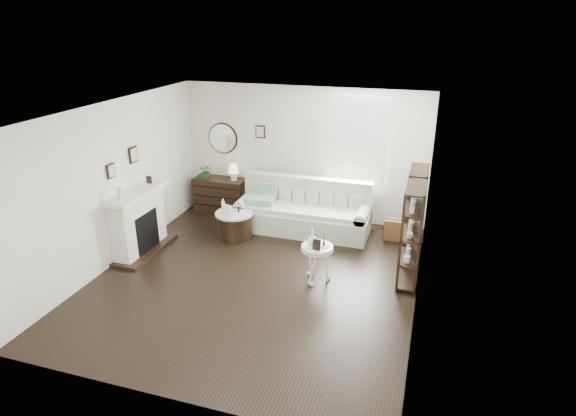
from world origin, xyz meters
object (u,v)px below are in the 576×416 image
(sofa, at_px, (304,214))
(dresser, at_px, (221,195))
(pedestal_table, at_px, (317,249))
(drum_table, at_px, (234,224))

(sofa, relative_size, dresser, 2.32)
(dresser, relative_size, pedestal_table, 1.81)
(dresser, xyz_separation_m, drum_table, (0.79, -1.11, -0.12))
(pedestal_table, bearing_deg, drum_table, 149.16)
(dresser, height_order, drum_table, dresser)
(dresser, xyz_separation_m, pedestal_table, (2.69, -2.24, 0.19))
(sofa, xyz_separation_m, drum_table, (-1.17, -0.72, -0.08))
(sofa, bearing_deg, drum_table, -148.43)
(dresser, bearing_deg, drum_table, -54.40)
(sofa, bearing_deg, dresser, 168.72)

